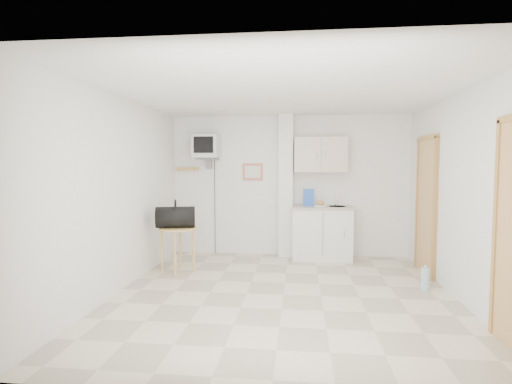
# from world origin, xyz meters

# --- Properties ---
(ground) EXTENTS (4.50, 4.50, 0.00)m
(ground) POSITION_xyz_m (0.00, 0.00, 0.00)
(ground) COLOR beige
(ground) RESTS_ON ground
(room_envelope) EXTENTS (4.24, 4.54, 2.55)m
(room_envelope) POSITION_xyz_m (0.24, 0.09, 1.54)
(room_envelope) COLOR white
(room_envelope) RESTS_ON ground
(kitchenette) EXTENTS (1.03, 0.58, 2.10)m
(kitchenette) POSITION_xyz_m (0.57, 2.00, 0.80)
(kitchenette) COLOR silver
(kitchenette) RESTS_ON ground
(crt_television) EXTENTS (0.44, 0.45, 2.15)m
(crt_television) POSITION_xyz_m (-1.45, 2.02, 1.94)
(crt_television) COLOR slate
(crt_television) RESTS_ON ground
(round_table) EXTENTS (0.56, 0.56, 0.68)m
(round_table) POSITION_xyz_m (-1.65, 0.93, 0.58)
(round_table) COLOR tan
(round_table) RESTS_ON ground
(duffel_bag) EXTENTS (0.64, 0.45, 0.43)m
(duffel_bag) POSITION_xyz_m (-1.67, 0.89, 0.84)
(duffel_bag) COLOR black
(duffel_bag) RESTS_ON round_table
(water_bottle) EXTENTS (0.11, 0.11, 0.32)m
(water_bottle) POSITION_xyz_m (1.83, 0.40, 0.15)
(water_bottle) COLOR #9BBECD
(water_bottle) RESTS_ON ground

